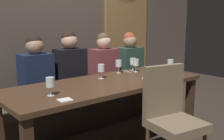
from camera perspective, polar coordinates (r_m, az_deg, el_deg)
name	(u,v)px	position (r m, az deg, el deg)	size (l,w,h in m)	color
back_wall_tiled	(49,11)	(3.89, -12.80, 11.69)	(6.00, 0.12, 3.00)	brown
arched_door	(127,21)	(4.61, 3.03, 10.02)	(0.90, 0.05, 2.55)	olive
dining_table	(106,90)	(2.95, -1.26, -4.19)	(2.20, 0.84, 0.74)	#412B1C
banquette_bench	(72,112)	(3.63, -8.20, -8.48)	(2.50, 0.44, 0.45)	#312A23
chair_near_side	(171,112)	(2.62, 12.04, -8.48)	(0.51, 0.51, 0.98)	#4C3321
diner_redhead	(36,70)	(3.30, -15.43, -0.07)	(0.36, 0.24, 0.78)	#192342
diner_bearded	(70,66)	(3.45, -8.66, 0.92)	(0.36, 0.24, 0.81)	black
diner_far_end	(104,62)	(3.80, -1.66, 1.57)	(0.36, 0.24, 0.77)	brown
diner_near_end	(130,60)	(4.06, 3.66, 2.10)	(0.36, 0.24, 0.76)	#2D473D
wine_glass_center_front	(133,62)	(3.59, 4.33, 1.68)	(0.08, 0.08, 0.16)	silver
wine_glass_end_right	(119,64)	(3.41, 1.37, 1.24)	(0.08, 0.08, 0.16)	silver
wine_glass_far_left	(50,83)	(2.45, -12.62, -2.57)	(0.08, 0.08, 0.16)	silver
wine_glass_center_back	(101,69)	(3.09, -2.26, 0.27)	(0.08, 0.08, 0.16)	silver
wine_glass_far_right	(136,63)	(3.50, 4.96, 1.49)	(0.08, 0.08, 0.16)	silver
wine_glass_near_right	(170,63)	(3.53, 11.97, 1.32)	(0.08, 0.08, 0.16)	silver
espresso_cup	(147,76)	(3.12, 7.31, -1.32)	(0.12, 0.12, 0.06)	white
fork_on_table	(128,71)	(3.52, 3.22, -0.31)	(0.02, 0.17, 0.01)	silver
folded_napkin	(65,100)	(2.32, -9.68, -6.10)	(0.11, 0.10, 0.01)	silver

